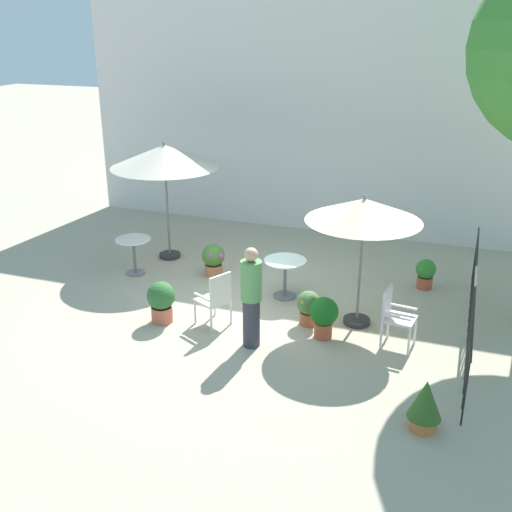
# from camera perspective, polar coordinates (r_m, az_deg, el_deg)

# --- Properties ---
(ground_plane) EXTENTS (60.00, 60.00, 0.00)m
(ground_plane) POSITION_cam_1_polar(r_m,az_deg,el_deg) (10.79, -0.39, -4.44)
(ground_plane) COLOR #AFA48A
(villa_facade) EXTENTS (11.20, 0.30, 5.22)m
(villa_facade) POSITION_cam_1_polar(r_m,az_deg,el_deg) (14.10, 5.92, 12.72)
(villa_facade) COLOR silver
(villa_facade) RESTS_ON ground
(terrace_railing) EXTENTS (0.03, 5.09, 1.01)m
(terrace_railing) POSITION_cam_1_polar(r_m,az_deg,el_deg) (9.97, 19.52, -3.70)
(terrace_railing) COLOR black
(terrace_railing) RESTS_ON ground
(patio_umbrella_0) EXTENTS (1.81, 1.81, 2.18)m
(patio_umbrella_0) POSITION_cam_1_polar(r_m,az_deg,el_deg) (9.55, 10.00, 4.09)
(patio_umbrella_0) COLOR #2D2D2D
(patio_umbrella_0) RESTS_ON ground
(patio_umbrella_1) EXTENTS (2.16, 2.16, 2.42)m
(patio_umbrella_1) POSITION_cam_1_polar(r_m,az_deg,el_deg) (12.37, -8.50, 9.09)
(patio_umbrella_1) COLOR #2D2D2D
(patio_umbrella_1) RESTS_ON ground
(cafe_table_0) EXTENTS (0.68, 0.68, 0.72)m
(cafe_table_0) POSITION_cam_1_polar(r_m,az_deg,el_deg) (12.08, -11.29, 0.59)
(cafe_table_0) COLOR white
(cafe_table_0) RESTS_ON ground
(cafe_table_1) EXTENTS (0.76, 0.76, 0.71)m
(cafe_table_1) POSITION_cam_1_polar(r_m,az_deg,el_deg) (10.87, 2.72, -1.42)
(cafe_table_1) COLOR silver
(cafe_table_1) RESTS_ON ground
(patio_chair_0) EXTENTS (0.51, 0.48, 0.93)m
(patio_chair_0) POSITION_cam_1_polar(r_m,az_deg,el_deg) (9.47, 12.77, -5.26)
(patio_chair_0) COLOR silver
(patio_chair_0) RESTS_ON ground
(patio_chair_1) EXTENTS (0.61, 0.60, 0.93)m
(patio_chair_1) POSITION_cam_1_polar(r_m,az_deg,el_deg) (9.85, -3.74, -3.79)
(patio_chair_1) COLOR silver
(patio_chair_1) RESTS_ON ground
(potted_plant_0) EXTENTS (0.45, 0.45, 0.67)m
(potted_plant_0) POSITION_cam_1_polar(r_m,az_deg,el_deg) (9.58, 6.33, -5.45)
(potted_plant_0) COLOR #BD5535
(potted_plant_0) RESTS_ON ground
(potted_plant_1) EXTENTS (0.46, 0.46, 0.70)m
(potted_plant_1) POSITION_cam_1_polar(r_m,az_deg,el_deg) (10.13, -8.80, -4.10)
(potted_plant_1) COLOR #C26449
(potted_plant_1) RESTS_ON ground
(potted_plant_2) EXTENTS (0.39, 0.39, 0.58)m
(potted_plant_2) POSITION_cam_1_polar(r_m,az_deg,el_deg) (10.00, 4.91, -4.66)
(potted_plant_2) COLOR #AE5C34
(potted_plant_2) RESTS_ON ground
(potted_plant_3) EXTENTS (0.37, 0.37, 0.56)m
(potted_plant_3) POSITION_cam_1_polar(r_m,az_deg,el_deg) (11.70, 15.49, -1.50)
(potted_plant_3) COLOR #B05235
(potted_plant_3) RESTS_ON ground
(potted_plant_4) EXTENTS (0.42, 0.42, 0.68)m
(potted_plant_4) POSITION_cam_1_polar(r_m,az_deg,el_deg) (7.83, 15.45, -13.09)
(potted_plant_4) COLOR #C07039
(potted_plant_4) RESTS_ON ground
(potted_plant_5) EXTENTS (0.45, 0.44, 0.64)m
(potted_plant_5) POSITION_cam_1_polar(r_m,az_deg,el_deg) (11.83, -3.98, -0.27)
(potted_plant_5) COLOR #C67044
(potted_plant_5) RESTS_ON ground
(standing_person) EXTENTS (0.36, 0.36, 1.59)m
(standing_person) POSITION_cam_1_polar(r_m,az_deg,el_deg) (9.12, -0.44, -3.81)
(standing_person) COLOR #33333D
(standing_person) RESTS_ON ground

